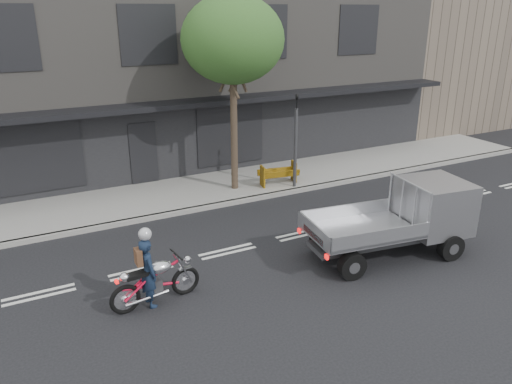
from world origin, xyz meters
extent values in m
plane|color=black|center=(0.00, 0.00, 0.00)|extent=(80.00, 80.00, 0.00)
cube|color=gray|center=(0.00, 4.70, 0.07)|extent=(32.00, 3.20, 0.15)
cube|color=gray|center=(0.00, 3.10, 0.07)|extent=(32.00, 0.20, 0.15)
cube|color=slate|center=(0.00, 11.30, 4.00)|extent=(26.00, 10.00, 8.00)
cube|color=brown|center=(20.00, 11.30, 5.00)|extent=(14.00, 10.00, 10.00)
cylinder|color=#382B21|center=(2.20, 4.20, 2.00)|extent=(0.24, 0.24, 4.00)
ellipsoid|color=#345720|center=(2.20, 4.20, 5.30)|extent=(3.40, 3.40, 2.89)
cylinder|color=#2D2D30|center=(4.20, 3.35, 1.50)|extent=(0.12, 0.12, 3.00)
imported|color=black|center=(4.20, 3.35, 3.25)|extent=(0.08, 0.10, 0.50)
torus|color=black|center=(-3.17, -1.65, 0.33)|extent=(0.70, 0.17, 0.70)
torus|color=black|center=(-1.74, -1.50, 0.33)|extent=(0.70, 0.17, 0.70)
cube|color=#2D2D30|center=(-2.51, -1.58, 0.44)|extent=(0.38, 0.28, 0.29)
ellipsoid|color=silver|center=(-2.35, -1.56, 0.86)|extent=(0.60, 0.38, 0.28)
cube|color=black|center=(-2.84, -1.61, 0.84)|extent=(0.58, 0.30, 0.09)
cylinder|color=black|center=(-1.93, -1.52, 1.06)|extent=(0.10, 0.62, 0.04)
imported|color=#142238|center=(-2.61, -1.57, 0.80)|extent=(0.44, 0.62, 1.61)
cylinder|color=black|center=(2.10, -2.74, 0.35)|extent=(0.73, 0.35, 0.70)
cylinder|color=black|center=(2.31, -1.18, 0.35)|extent=(0.73, 0.35, 0.70)
cylinder|color=black|center=(5.03, -3.13, 0.35)|extent=(0.73, 0.35, 0.70)
cylinder|color=black|center=(5.24, -1.58, 0.35)|extent=(0.73, 0.35, 0.70)
cube|color=#2D2D30|center=(3.67, -2.16, 0.51)|extent=(4.33, 1.48, 0.13)
cube|color=#A1A0A5|center=(5.09, -2.35, 1.25)|extent=(1.78, 1.86, 1.39)
cube|color=black|center=(5.09, -2.35, 1.64)|extent=(1.58, 1.74, 0.51)
cube|color=#BABABF|center=(2.89, -2.05, 0.85)|extent=(2.99, 2.16, 0.09)
camera|label=1|loc=(-4.95, -11.23, 6.26)|focal=35.00mm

